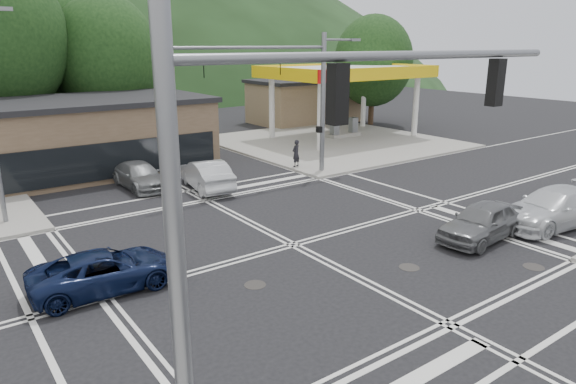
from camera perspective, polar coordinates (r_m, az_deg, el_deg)
ground at (r=19.69m, az=0.58°, el=-5.89°), size 120.00×120.00×0.00m
sidewalk_ne at (r=40.03m, az=5.04°, el=5.59°), size 16.00×16.00×0.15m
gas_station_canopy at (r=41.49m, az=6.42°, el=12.83°), size 12.32×8.34×5.75m
convenience_store at (r=50.56m, az=1.91°, el=9.94°), size 10.00×6.00×3.80m
tree_n_c at (r=40.44m, az=-19.53°, el=14.01°), size 7.60×7.60×10.87m
tree_n_e at (r=43.56m, az=-25.09°, el=14.39°), size 8.40×8.40×11.98m
tree_ne at (r=49.19m, az=9.46°, el=14.17°), size 7.20×7.20×9.99m
signal_mast_ne at (r=29.07m, az=1.99°, el=11.59°), size 11.65×0.30×8.00m
signal_mast_sw at (r=8.19m, az=-1.01°, el=-0.05°), size 9.14×0.28×8.00m
car_blue_west at (r=17.06m, az=-19.65°, el=-8.23°), size 4.61×2.32×1.25m
car_grey_center at (r=21.37m, az=20.76°, el=-3.07°), size 4.48×2.13×1.48m
car_silver_east at (r=24.20m, az=27.48°, el=-1.54°), size 5.73×2.96×1.59m
car_queue_a at (r=27.28m, az=-9.05°, el=1.92°), size 2.37×4.90×1.55m
car_queue_b at (r=33.53m, az=-13.85°, el=4.39°), size 2.70×5.04×1.63m
car_northbound at (r=28.32m, az=-16.14°, el=1.77°), size 1.98×4.60×1.32m
pedestrian at (r=31.27m, az=0.89°, el=4.32°), size 0.69×0.55×1.64m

